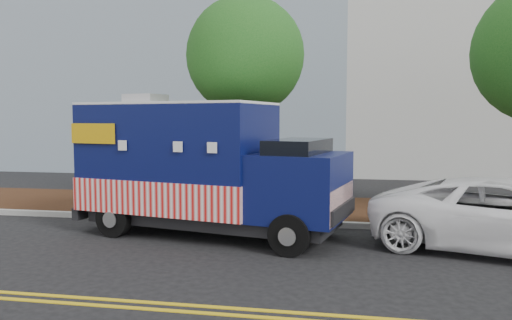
# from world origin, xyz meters

# --- Properties ---
(ground) EXTENTS (120.00, 120.00, 0.00)m
(ground) POSITION_xyz_m (0.00, 0.00, 0.00)
(ground) COLOR black
(ground) RESTS_ON ground
(curb) EXTENTS (120.00, 0.18, 0.15)m
(curb) POSITION_xyz_m (0.00, 1.40, 0.07)
(curb) COLOR #9E9E99
(curb) RESTS_ON ground
(mulch_strip) EXTENTS (120.00, 4.00, 0.15)m
(mulch_strip) POSITION_xyz_m (0.00, 3.50, 0.07)
(mulch_strip) COLOR black
(mulch_strip) RESTS_ON ground
(centerline_near) EXTENTS (120.00, 0.10, 0.01)m
(centerline_near) POSITION_xyz_m (0.00, -4.45, 0.01)
(centerline_near) COLOR gold
(centerline_near) RESTS_ON ground
(centerline_far) EXTENTS (120.00, 0.10, 0.01)m
(centerline_far) POSITION_xyz_m (0.00, -4.70, 0.01)
(centerline_far) COLOR gold
(centerline_far) RESTS_ON ground
(tree_b) EXTENTS (3.54, 3.54, 6.45)m
(tree_b) POSITION_xyz_m (-0.98, 3.41, 4.67)
(tree_b) COLOR #38281C
(tree_b) RESTS_ON ground
(sign_post) EXTENTS (0.06, 0.06, 2.40)m
(sign_post) POSITION_xyz_m (-2.68, 1.55, 1.20)
(sign_post) COLOR #473828
(sign_post) RESTS_ON ground
(food_truck) EXTENTS (6.80, 3.65, 3.41)m
(food_truck) POSITION_xyz_m (-1.45, 0.12, 1.54)
(food_truck) COLOR black
(food_truck) RESTS_ON ground
(white_car) EXTENTS (6.05, 4.09, 1.54)m
(white_car) POSITION_xyz_m (5.39, -0.36, 0.77)
(white_car) COLOR white
(white_car) RESTS_ON ground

